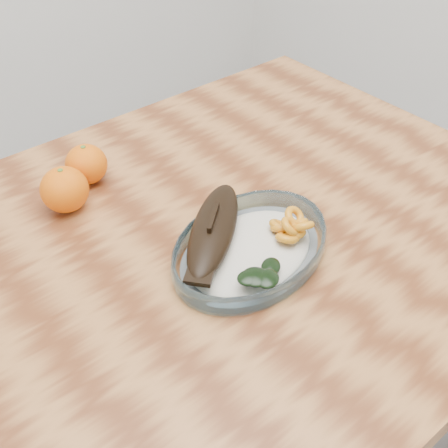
{
  "coord_description": "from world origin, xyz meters",
  "views": [
    {
      "loc": [
        -0.32,
        -0.5,
        1.3
      ],
      "look_at": [
        0.08,
        -0.01,
        0.77
      ],
      "focal_mm": 45.0,
      "sensor_mm": 36.0,
      "label": 1
    }
  ],
  "objects_px": {
    "dining_table": "(182,300)",
    "orange_left": "(65,190)",
    "plated_meal": "(249,246)",
    "orange_right": "(86,164)"
  },
  "relations": [
    {
      "from": "dining_table",
      "to": "orange_left",
      "type": "distance_m",
      "value": 0.25
    },
    {
      "from": "dining_table",
      "to": "plated_meal",
      "type": "relative_size",
      "value": 2.22
    },
    {
      "from": "plated_meal",
      "to": "orange_right",
      "type": "relative_size",
      "value": 7.85
    },
    {
      "from": "dining_table",
      "to": "orange_left",
      "type": "relative_size",
      "value": 16.09
    },
    {
      "from": "plated_meal",
      "to": "dining_table",
      "type": "bearing_deg",
      "value": 129.05
    },
    {
      "from": "plated_meal",
      "to": "orange_right",
      "type": "bearing_deg",
      "value": 96.2
    },
    {
      "from": "plated_meal",
      "to": "orange_left",
      "type": "relative_size",
      "value": 7.24
    },
    {
      "from": "dining_table",
      "to": "orange_left",
      "type": "height_order",
      "value": "orange_left"
    },
    {
      "from": "plated_meal",
      "to": "orange_left",
      "type": "xyz_separation_m",
      "value": [
        -0.15,
        0.26,
        0.02
      ]
    },
    {
      "from": "orange_left",
      "to": "orange_right",
      "type": "relative_size",
      "value": 1.08
    }
  ]
}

